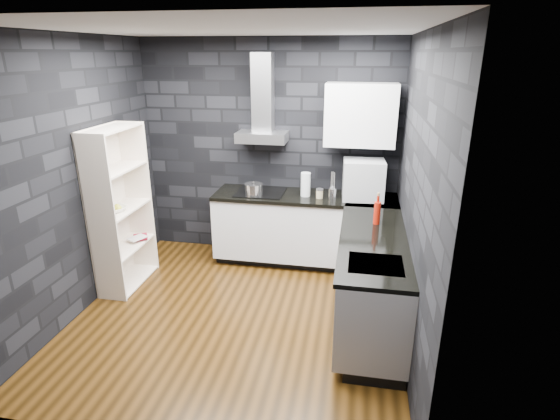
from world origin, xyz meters
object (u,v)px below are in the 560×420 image
(glass_vase, at_px, (306,184))
(storage_jar, at_px, (320,194))
(appliance_garage, at_px, (363,180))
(bookshelf, at_px, (121,209))
(utensil_crock, at_px, (332,193))
(red_bottle, at_px, (377,213))
(pot, at_px, (254,190))
(fruit_bowl, at_px, (116,209))

(glass_vase, xyz_separation_m, storage_jar, (0.17, -0.05, -0.09))
(appliance_garage, bearing_deg, bookshelf, -165.48)
(utensil_crock, relative_size, appliance_garage, 0.26)
(appliance_garage, bearing_deg, red_bottle, -83.49)
(pot, distance_m, storage_jar, 0.78)
(pot, relative_size, utensil_crock, 1.76)
(bookshelf, bearing_deg, red_bottle, -7.13)
(utensil_crock, bearing_deg, glass_vase, 174.87)
(pot, relative_size, fruit_bowl, 0.96)
(appliance_garage, bearing_deg, utensil_crock, -175.45)
(glass_vase, distance_m, storage_jar, 0.20)
(pot, bearing_deg, utensil_crock, 5.09)
(fruit_bowl, bearing_deg, red_bottle, 3.54)
(pot, xyz_separation_m, utensil_crock, (0.93, 0.08, -0.01))
(storage_jar, height_order, fruit_bowl, storage_jar)
(red_bottle, bearing_deg, appliance_garage, 100.40)
(glass_vase, relative_size, utensil_crock, 2.38)
(utensil_crock, bearing_deg, fruit_bowl, -157.95)
(utensil_crock, height_order, red_bottle, red_bottle)
(bookshelf, bearing_deg, appliance_garage, 9.77)
(glass_vase, relative_size, fruit_bowl, 1.30)
(pot, distance_m, appliance_garage, 1.29)
(storage_jar, distance_m, bookshelf, 2.25)
(pot, height_order, storage_jar, pot)
(storage_jar, relative_size, utensil_crock, 0.83)
(fruit_bowl, bearing_deg, storage_jar, 22.84)
(pot, bearing_deg, fruit_bowl, -147.93)
(red_bottle, bearing_deg, storage_jar, 131.86)
(fruit_bowl, bearing_deg, appliance_garage, 20.33)
(utensil_crock, relative_size, fruit_bowl, 0.54)
(pot, xyz_separation_m, red_bottle, (1.42, -0.66, 0.04))
(appliance_garage, distance_m, bookshelf, 2.75)
(storage_jar, relative_size, red_bottle, 0.43)
(pot, relative_size, bookshelf, 0.12)
(glass_vase, height_order, storage_jar, glass_vase)
(pot, bearing_deg, storage_jar, 4.21)
(glass_vase, distance_m, appliance_garage, 0.68)
(appliance_garage, height_order, red_bottle, appliance_garage)
(appliance_garage, height_order, bookshelf, bookshelf)
(red_bottle, bearing_deg, utensil_crock, 123.81)
(storage_jar, xyz_separation_m, bookshelf, (-2.10, -0.79, -0.05))
(red_bottle, distance_m, fruit_bowl, 2.75)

